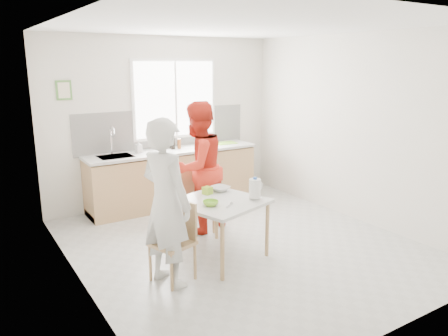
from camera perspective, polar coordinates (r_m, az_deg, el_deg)
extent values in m
plane|color=#B7B7B2|center=(5.72, 2.21, -9.93)|extent=(4.50, 4.50, 0.00)
plane|color=silver|center=(7.27, -7.82, 6.10)|extent=(4.00, 0.00, 4.00)
plane|color=silver|center=(3.75, 22.27, -1.87)|extent=(4.00, 0.00, 4.00)
plane|color=silver|center=(4.52, -19.02, 0.94)|extent=(0.00, 4.50, 4.50)
plane|color=silver|center=(6.66, 16.72, 4.97)|extent=(0.00, 4.50, 4.50)
plane|color=white|center=(5.26, 2.49, 18.13)|extent=(4.50, 4.50, 0.00)
cube|color=white|center=(7.31, -6.42, 8.94)|extent=(1.50, 0.03, 1.30)
cube|color=white|center=(7.29, -6.35, 8.93)|extent=(1.40, 0.02, 1.20)
cube|color=white|center=(7.28, -6.33, 8.93)|extent=(0.03, 0.03, 1.20)
cube|color=white|center=(7.28, -7.76, 5.12)|extent=(3.00, 0.02, 0.65)
cube|color=#538C3F|center=(6.72, -20.20, 9.51)|extent=(0.22, 0.02, 0.28)
cube|color=beige|center=(6.71, -20.17, 9.51)|extent=(0.16, 0.01, 0.22)
cube|color=tan|center=(7.18, -6.59, -1.44)|extent=(2.80, 0.60, 0.86)
cube|color=#3F3326|center=(7.29, -6.51, -4.33)|extent=(2.80, 0.54, 0.10)
cube|color=silver|center=(7.08, -6.69, 2.24)|extent=(2.84, 0.64, 0.04)
cube|color=#A5A5AA|center=(6.73, -14.00, 1.38)|extent=(0.50, 0.40, 0.03)
cylinder|color=silver|center=(6.84, -14.52, 3.21)|extent=(0.02, 0.02, 0.36)
torus|color=silver|center=(6.75, -14.42, 4.62)|extent=(0.02, 0.18, 0.18)
cube|color=silver|center=(5.12, -0.65, -4.47)|extent=(1.16, 1.16, 0.04)
cylinder|color=tan|center=(4.71, -0.22, -10.88)|extent=(0.05, 0.05, 0.66)
cylinder|color=tan|center=(5.25, -7.01, -8.38)|extent=(0.05, 0.05, 0.66)
cylinder|color=tan|center=(5.31, 5.66, -8.07)|extent=(0.05, 0.05, 0.66)
cylinder|color=tan|center=(5.78, -0.98, -6.15)|extent=(0.05, 0.05, 0.66)
cube|color=tan|center=(4.72, -6.79, -9.73)|extent=(0.49, 0.49, 0.04)
cube|color=tan|center=(4.75, -5.27, -6.62)|extent=(0.13, 0.37, 0.41)
cylinder|color=tan|center=(4.83, -9.61, -12.15)|extent=(0.03, 0.03, 0.40)
cylinder|color=tan|center=(4.60, -6.85, -13.44)|extent=(0.03, 0.03, 0.40)
cylinder|color=tan|center=(5.03, -6.59, -10.97)|extent=(0.03, 0.03, 0.40)
cylinder|color=tan|center=(4.80, -3.81, -12.12)|extent=(0.03, 0.03, 0.40)
cube|color=tan|center=(5.93, -3.83, -4.45)|extent=(0.52, 0.52, 0.04)
cube|color=tan|center=(5.99, -5.16, -1.88)|extent=(0.39, 0.14, 0.44)
cylinder|color=tan|center=(5.77, -3.78, -7.45)|extent=(0.04, 0.04, 0.43)
cylinder|color=tan|center=(6.01, -1.35, -6.53)|extent=(0.04, 0.04, 0.43)
cylinder|color=tan|center=(6.01, -6.24, -6.61)|extent=(0.04, 0.04, 0.43)
cylinder|color=tan|center=(6.24, -3.80, -5.77)|extent=(0.04, 0.04, 0.43)
imported|color=white|center=(4.51, -7.58, -4.59)|extent=(0.59, 0.74, 1.77)
imported|color=red|center=(5.92, -3.45, 0.04)|extent=(1.03, 0.90, 1.79)
imported|color=#7FC42D|center=(4.93, -1.76, -4.61)|extent=(0.22, 0.22, 0.06)
imported|color=silver|center=(5.48, -0.52, -2.73)|extent=(0.30, 0.30, 0.06)
cylinder|color=white|center=(5.14, 4.06, -2.67)|extent=(0.14, 0.14, 0.22)
cylinder|color=blue|center=(5.11, 4.08, -1.37)|extent=(0.05, 0.05, 0.03)
torus|color=white|center=(5.18, 4.68, -2.36)|extent=(0.11, 0.05, 0.11)
cube|color=#8CB72A|center=(5.35, -2.18, -2.95)|extent=(0.12, 0.12, 0.09)
cylinder|color=#A5A5AA|center=(4.92, 0.65, -4.89)|extent=(0.14, 0.11, 0.01)
cube|color=#85D230|center=(7.58, 0.22, 3.29)|extent=(0.37, 0.28, 0.01)
cylinder|color=black|center=(7.08, -6.73, 3.73)|extent=(0.07, 0.07, 0.32)
cylinder|color=black|center=(7.16, -6.95, 3.75)|extent=(0.07, 0.07, 0.30)
cylinder|color=#994F21|center=(7.14, -5.87, 3.18)|extent=(0.06, 0.06, 0.16)
imported|color=#999999|center=(6.90, -11.09, 2.78)|extent=(0.10, 0.10, 0.20)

